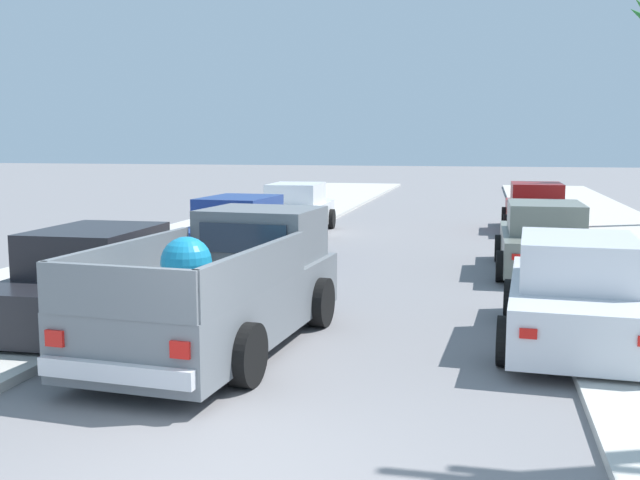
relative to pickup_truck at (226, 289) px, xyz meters
name	(u,v)px	position (x,y,z in m)	size (l,w,h in m)	color
sidewalk_left	(176,250)	(-4.20, 7.85, -0.72)	(4.81, 60.00, 0.12)	beige
curb_left	(213,252)	(-3.19, 7.85, -0.73)	(0.16, 60.00, 0.10)	silver
curb_right	(595,265)	(6.00, 7.85, -0.73)	(0.16, 60.00, 0.10)	silver
pickup_truck	(226,289)	(0.00, 0.00, 0.00)	(2.50, 5.34, 1.80)	slate
car_left_near	(295,210)	(-2.25, 12.56, -0.07)	(2.13, 4.30, 1.54)	silver
car_right_near	(99,281)	(-2.24, 0.51, -0.07)	(2.08, 4.29, 1.54)	black
car_left_mid	(576,295)	(4.79, 1.01, -0.07)	(2.21, 4.34, 1.54)	silver
car_right_mid	(536,209)	(5.10, 14.56, -0.07)	(2.03, 4.26, 1.54)	maroon
car_left_far	(544,240)	(4.79, 6.86, -0.07)	(2.03, 4.26, 1.54)	slate
car_right_far	(241,231)	(-2.17, 7.02, -0.07)	(2.21, 4.34, 1.54)	navy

